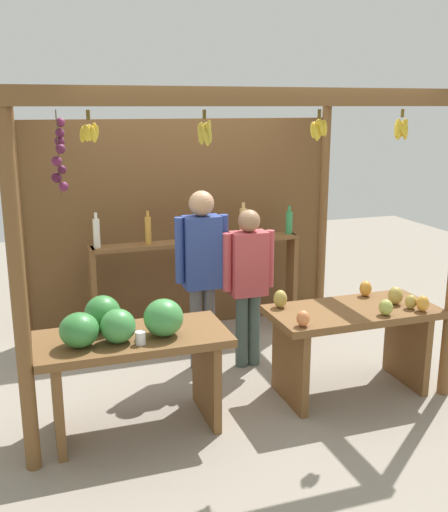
% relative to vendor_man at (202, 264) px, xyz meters
% --- Properties ---
extents(ground_plane, '(12.00, 12.00, 0.00)m').
position_rel_vendor_man_xyz_m(ground_plane, '(0.12, -0.03, -0.97)').
color(ground_plane, gray).
rests_on(ground_plane, ground).
extents(market_stall, '(3.37, 2.31, 2.43)m').
position_rel_vendor_man_xyz_m(market_stall, '(0.11, 0.48, 0.45)').
color(market_stall, brown).
rests_on(market_stall, ground).
extents(fruit_counter_left, '(1.36, 0.67, 1.00)m').
position_rel_vendor_man_xyz_m(fruit_counter_left, '(-0.81, -0.87, -0.30)').
color(fruit_counter_left, brown).
rests_on(fruit_counter_left, ground).
extents(fruit_counter_right, '(1.36, 0.64, 0.88)m').
position_rel_vendor_man_xyz_m(fruit_counter_right, '(1.02, -0.86, -0.41)').
color(fruit_counter_right, brown).
rests_on(fruit_counter_right, ground).
extents(bottle_shelf_unit, '(2.16, 0.22, 1.36)m').
position_rel_vendor_man_xyz_m(bottle_shelf_unit, '(0.20, 0.79, -0.18)').
color(bottle_shelf_unit, brown).
rests_on(bottle_shelf_unit, ground).
extents(vendor_man, '(0.48, 0.22, 1.62)m').
position_rel_vendor_man_xyz_m(vendor_man, '(0.00, 0.00, 0.00)').
color(vendor_man, '#565355').
rests_on(vendor_man, ground).
extents(vendor_woman, '(0.48, 0.20, 1.45)m').
position_rel_vendor_man_xyz_m(vendor_woman, '(0.40, -0.10, -0.12)').
color(vendor_woman, '#425650').
rests_on(vendor_woman, ground).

